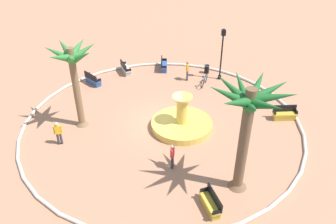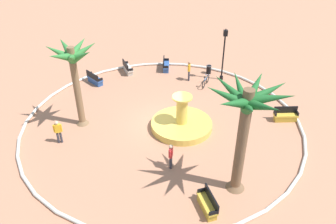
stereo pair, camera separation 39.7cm
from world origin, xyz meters
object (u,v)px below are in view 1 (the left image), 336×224
(bench_west, at_px, (93,80))
(person_cyclist_helmet, at_px, (187,70))
(fountain, at_px, (182,123))
(palm_tree_near_fountain, at_px, (73,66))
(trash_bin, at_px, (207,69))
(lamppost, at_px, (222,50))
(bench_east, at_px, (164,66))
(bench_north, at_px, (211,204))
(bench_southwest, at_px, (285,115))
(bench_southeast, at_px, (126,69))
(bicycle_red_frame, at_px, (204,81))
(palm_tree_by_curb, at_px, (248,113))
(person_cyclist_photo, at_px, (172,155))
(person_pedestrian_stroll, at_px, (58,132))

(bench_west, relative_size, person_cyclist_helmet, 0.90)
(fountain, relative_size, palm_tree_near_fountain, 0.70)
(bench_west, xyz_separation_m, trash_bin, (-9.41, -1.75, 0.04))
(palm_tree_near_fountain, bearing_deg, person_cyclist_helmet, -140.60)
(palm_tree_near_fountain, height_order, lamppost, palm_tree_near_fountain)
(bench_east, relative_size, bench_north, 0.96)
(bench_southwest, bearing_deg, palm_tree_near_fountain, 1.03)
(bench_southeast, xyz_separation_m, bicycle_red_frame, (-6.43, 2.35, 0.04))
(palm_tree_by_curb, bearing_deg, person_cyclist_photo, -25.04)
(fountain, height_order, person_pedestrian_stroll, fountain)
(bench_east, distance_m, bench_north, 15.76)
(fountain, bearing_deg, person_cyclist_helmet, -97.44)
(person_cyclist_photo, bearing_deg, person_pedestrian_stroll, -18.76)
(fountain, xyz_separation_m, lamppost, (-3.58, -6.84, 2.22))
(bench_east, height_order, bench_north, same)
(bench_southeast, height_order, person_cyclist_helmet, person_cyclist_helmet)
(fountain, height_order, bench_east, fountain)
(bench_southeast, relative_size, lamppost, 0.38)
(bench_west, bearing_deg, trash_bin, -169.47)
(fountain, relative_size, bicycle_red_frame, 2.51)
(palm_tree_near_fountain, height_order, bench_east, palm_tree_near_fountain)
(person_cyclist_photo, relative_size, person_pedestrian_stroll, 1.01)
(fountain, distance_m, palm_tree_near_fountain, 7.74)
(palm_tree_near_fountain, xyz_separation_m, trash_bin, (-9.27, -7.41, -3.92))
(fountain, distance_m, trash_bin, 8.40)
(fountain, bearing_deg, palm_tree_near_fountain, -4.81)
(bench_east, distance_m, bench_west, 6.27)
(palm_tree_near_fountain, relative_size, trash_bin, 7.86)
(fountain, xyz_separation_m, person_cyclist_photo, (0.77, 3.82, 0.56))
(lamppost, xyz_separation_m, person_cyclist_helmet, (2.70, 0.12, -1.62))
(palm_tree_near_fountain, height_order, person_pedestrian_stroll, palm_tree_near_fountain)
(bench_southeast, distance_m, bicycle_red_frame, 6.85)
(person_cyclist_helmet, distance_m, person_pedestrian_stroll, 11.81)
(palm_tree_near_fountain, bearing_deg, bench_southeast, -107.20)
(fountain, distance_m, bench_southeast, 9.20)
(bench_north, distance_m, lamppost, 14.16)
(bicycle_red_frame, bearing_deg, bench_southwest, 134.53)
(bench_southeast, xyz_separation_m, trash_bin, (-6.92, 0.18, 0.04))
(bench_southeast, xyz_separation_m, person_cyclist_photo, (-3.50, 11.97, 0.55))
(bench_southwest, bearing_deg, bicycle_red_frame, -45.47)
(palm_tree_near_fountain, relative_size, person_cyclist_photo, 3.58)
(bicycle_red_frame, xyz_separation_m, person_cyclist_photo, (2.93, 9.62, 0.51))
(bench_southwest, bearing_deg, person_cyclist_helmet, -43.65)
(bench_west, distance_m, person_pedestrian_stroll, 7.79)
(bench_west, height_order, person_cyclist_photo, person_cyclist_photo)
(bench_southeast, xyz_separation_m, person_pedestrian_stroll, (3.34, 9.65, 0.54))
(person_cyclist_photo, bearing_deg, lamppost, -112.18)
(bench_southeast, relative_size, bicycle_red_frame, 1.05)
(fountain, height_order, bench_southwest, fountain)
(palm_tree_near_fountain, xyz_separation_m, bench_north, (-7.60, 7.47, -3.96))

